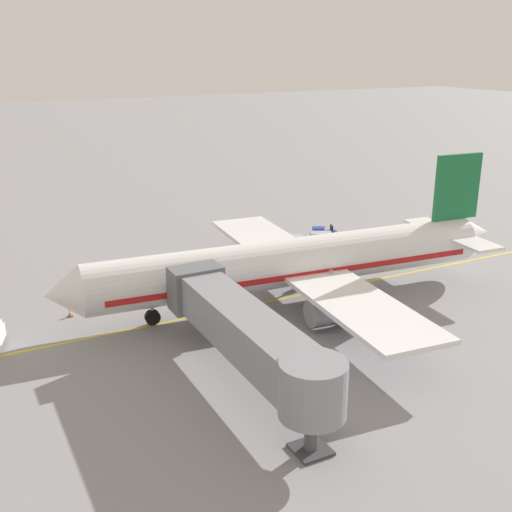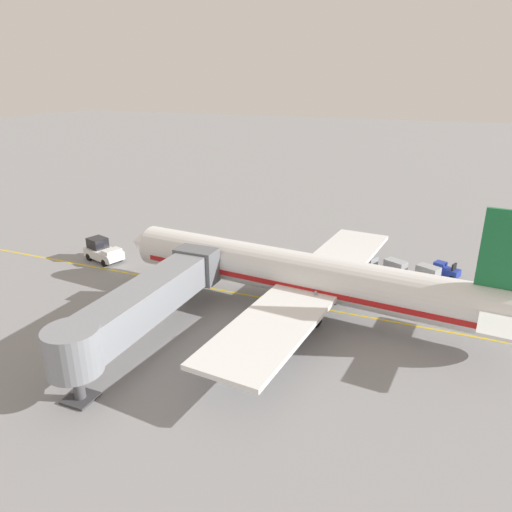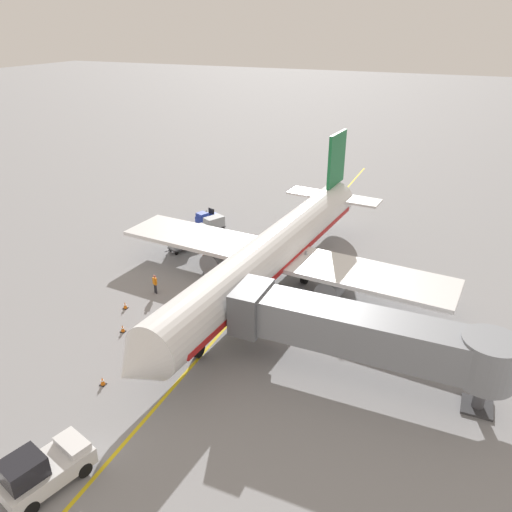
{
  "view_description": "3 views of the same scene",
  "coord_description": "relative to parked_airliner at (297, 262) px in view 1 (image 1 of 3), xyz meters",
  "views": [
    {
      "loc": [
        -39.78,
        24.78,
        19.1
      ],
      "look_at": [
        1.63,
        3.38,
        3.32
      ],
      "focal_mm": 43.85,
      "sensor_mm": 36.0,
      "label": 1
    },
    {
      "loc": [
        -35.83,
        -9.14,
        18.69
      ],
      "look_at": [
        0.66,
        6.28,
        3.68
      ],
      "focal_mm": 33.25,
      "sensor_mm": 36.0,
      "label": 2
    },
    {
      "loc": [
        -14.66,
        36.6,
        21.03
      ],
      "look_at": [
        0.36,
        1.95,
        3.01
      ],
      "focal_mm": 34.82,
      "sensor_mm": 36.0,
      "label": 3
    }
  ],
  "objects": [
    {
      "name": "safety_cone_wing_tip",
      "position": [
        7.61,
        11.06,
        -2.9
      ],
      "size": [
        0.36,
        0.36,
        0.59
      ],
      "color": "black",
      "rests_on": "ground"
    },
    {
      "name": "baggage_tug_lead",
      "position": [
        12.37,
        -10.67,
        -2.47
      ],
      "size": [
        2.05,
        2.77,
        1.62
      ],
      "color": "#1E339E",
      "rests_on": "ground"
    },
    {
      "name": "ground_crew_wing_walker",
      "position": [
        6.79,
        -0.0,
        -2.23
      ],
      "size": [
        0.25,
        0.73,
        1.69
      ],
      "color": "#232328",
      "rests_on": "ground"
    },
    {
      "name": "ground_crew_loader",
      "position": [
        8.65,
        5.15,
        -2.23
      ],
      "size": [
        0.68,
        0.42,
        1.69
      ],
      "color": "#232328",
      "rests_on": "ground"
    },
    {
      "name": "jet_bridge",
      "position": [
        -9.76,
        9.21,
        0.27
      ],
      "size": [
        17.46,
        3.5,
        4.98
      ],
      "color": "gray",
      "rests_on": "ground"
    },
    {
      "name": "safety_cone_nose_right",
      "position": [
        5.08,
        16.45,
        -2.9
      ],
      "size": [
        0.36,
        0.36,
        0.59
      ],
      "color": "black",
      "rests_on": "ground"
    },
    {
      "name": "parked_airliner",
      "position": [
        0.0,
        0.0,
        0.0
      ],
      "size": [
        30.33,
        37.35,
        10.63
      ],
      "color": "white",
      "rests_on": "ground"
    },
    {
      "name": "baggage_cart_front",
      "position": [
        11.19,
        -3.04,
        -2.24
      ],
      "size": [
        2.14,
        2.9,
        1.58
      ],
      "color": "#4C4C51",
      "rests_on": "ground"
    },
    {
      "name": "ground_plane",
      "position": [
        0.85,
        -1.1,
        -3.19
      ],
      "size": [
        400.0,
        400.0,
        0.0
      ],
      "primitive_type": "plane",
      "color": "gray"
    },
    {
      "name": "baggage_cart_third_in_train",
      "position": [
        10.54,
        -9.12,
        -2.24
      ],
      "size": [
        2.14,
        2.9,
        1.58
      ],
      "color": "#4C4C51",
      "rests_on": "ground"
    },
    {
      "name": "safety_cone_nose_left",
      "position": [
        9.48,
        8.26,
        -2.9
      ],
      "size": [
        0.36,
        0.36,
        0.59
      ],
      "color": "black",
      "rests_on": "ground"
    },
    {
      "name": "gate_lead_in_line",
      "position": [
        0.85,
        -1.1,
        -3.18
      ],
      "size": [
        0.24,
        80.0,
        0.01
      ],
      "primitive_type": "cube",
      "color": "gold",
      "rests_on": "ground"
    },
    {
      "name": "baggage_cart_second_in_train",
      "position": [
        10.89,
        -6.0,
        -2.24
      ],
      "size": [
        2.14,
        2.9,
        1.58
      ],
      "color": "#4C4C51",
      "rests_on": "ground"
    }
  ]
}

